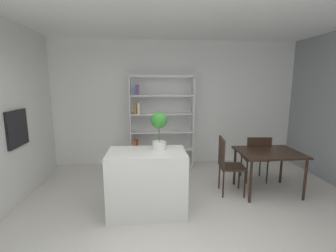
{
  "coord_description": "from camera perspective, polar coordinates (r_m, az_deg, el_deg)",
  "views": [
    {
      "loc": [
        -0.37,
        -2.65,
        1.9
      ],
      "look_at": [
        -0.06,
        1.04,
        1.22
      ],
      "focal_mm": 25.5,
      "sensor_mm": 36.0,
      "label": 1
    }
  ],
  "objects": [
    {
      "name": "dining_chair_far",
      "position": [
        4.88,
        20.39,
        -6.49
      ],
      "size": [
        0.48,
        0.46,
        0.9
      ],
      "rotation": [
        0.0,
        0.0,
        3.05
      ],
      "color": "black",
      "rests_on": "ground_plane"
    },
    {
      "name": "dining_chair_island_side",
      "position": [
        4.22,
        13.85,
        -8.12
      ],
      "size": [
        0.46,
        0.45,
        0.99
      ],
      "rotation": [
        0.0,
        0.0,
        1.46
      ],
      "color": "black",
      "rests_on": "ground_plane"
    },
    {
      "name": "open_bookshelf",
      "position": [
        5.28,
        -2.3,
        1.09
      ],
      "size": [
        1.38,
        0.34,
        2.04
      ],
      "color": "white",
      "rests_on": "ground_plane"
    },
    {
      "name": "dining_table",
      "position": [
        4.48,
        22.93,
        -6.63
      ],
      "size": [
        1.03,
        0.82,
        0.73
      ],
      "color": "black",
      "rests_on": "ground_plane"
    },
    {
      "name": "kitchen_island",
      "position": [
        3.6,
        -5.03,
        -13.2
      ],
      "size": [
        1.12,
        0.66,
        0.93
      ],
      "primitive_type": "cube",
      "color": "silver",
      "rests_on": "ground_plane"
    },
    {
      "name": "built_in_oven",
      "position": [
        4.39,
        -32.37,
        -0.46
      ],
      "size": [
        0.06,
        0.56,
        0.57
      ],
      "color": "black",
      "rests_on": "ground_plane"
    },
    {
      "name": "back_partition",
      "position": [
        5.57,
        -0.97,
        5.4
      ],
      "size": [
        6.25,
        0.06,
        2.83
      ],
      "primitive_type": "cube",
      "color": "white",
      "rests_on": "ground_plane"
    },
    {
      "name": "potted_plant_on_island",
      "position": [
        3.47,
        -2.14,
        -0.25
      ],
      "size": [
        0.24,
        0.24,
        0.55
      ],
      "color": "white",
      "rests_on": "kitchen_island"
    },
    {
      "name": "ground_plane",
      "position": [
        3.28,
        2.81,
        -24.99
      ],
      "size": [
        8.58,
        8.58,
        0.0
      ],
      "primitive_type": "plane",
      "color": "beige"
    }
  ]
}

